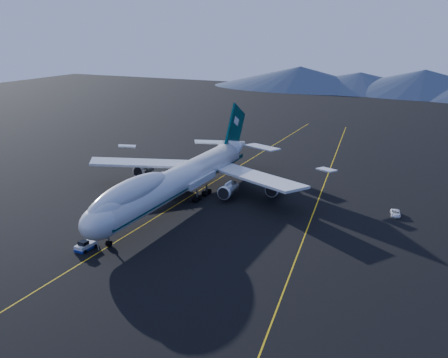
% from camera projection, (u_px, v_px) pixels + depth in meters
% --- Properties ---
extents(ground, '(500.00, 500.00, 0.00)m').
position_uv_depth(ground, '(179.00, 203.00, 117.44)').
color(ground, black).
rests_on(ground, ground).
extents(taxiway_line_main, '(0.25, 220.00, 0.01)m').
position_uv_depth(taxiway_line_main, '(179.00, 203.00, 117.44)').
color(taxiway_line_main, '#E1B20D').
rests_on(taxiway_line_main, ground).
extents(taxiway_line_side, '(28.08, 198.09, 0.01)m').
position_uv_depth(taxiway_line_side, '(315.00, 208.00, 113.93)').
color(taxiway_line_side, '#E1B20D').
rests_on(taxiway_line_side, ground).
extents(boeing_747, '(59.62, 72.43, 19.37)m').
position_uv_depth(boeing_747, '(179.00, 179.00, 115.77)').
color(boeing_747, silver).
rests_on(boeing_747, ground).
extents(pushback_tug, '(2.59, 4.34, 1.86)m').
position_uv_depth(pushback_tug, '(86.00, 246.00, 92.96)').
color(pushback_tug, silver).
rests_on(pushback_tug, ground).
extents(service_van, '(2.78, 4.66, 1.21)m').
position_uv_depth(service_van, '(395.00, 213.00, 109.42)').
color(service_van, white).
rests_on(service_van, ground).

